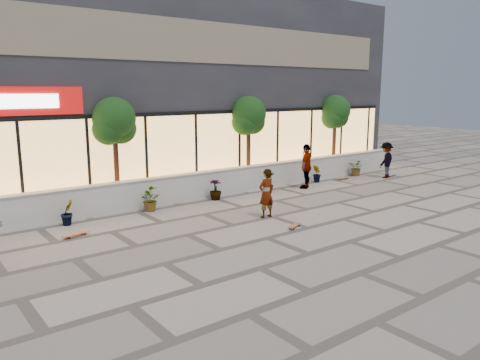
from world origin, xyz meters
TOP-DOWN VIEW (x-y plane):
  - ground at (0.00, 0.00)m, footprint 80.00×80.00m
  - planter_wall at (0.00, 7.00)m, footprint 22.00×0.42m
  - retail_building at (-0.00, 12.49)m, footprint 24.00×9.17m
  - shrub_b at (-5.70, 6.45)m, footprint 0.57×0.57m
  - shrub_c at (-2.90, 6.45)m, footprint 0.68×0.77m
  - shrub_d at (-0.10, 6.45)m, footprint 0.64×0.64m
  - shrub_e at (2.70, 6.45)m, footprint 0.46×0.35m
  - shrub_f at (5.50, 6.45)m, footprint 0.55×0.57m
  - shrub_g at (8.30, 6.45)m, footprint 0.77×0.84m
  - tree_midwest at (-3.50, 7.70)m, footprint 1.60×1.50m
  - tree_mideast at (2.50, 7.70)m, footprint 1.60×1.50m
  - tree_east at (8.00, 7.70)m, footprint 1.60×1.50m
  - skater_center at (-0.21, 3.34)m, footprint 0.60×0.40m
  - skater_right_near at (4.19, 5.87)m, footprint 1.20×0.97m
  - skater_right_far at (8.97, 5.27)m, footprint 1.21×0.86m
  - skateboard_center at (-0.29, 1.91)m, footprint 0.70×0.43m
  - skateboard_left at (-5.91, 5.10)m, footprint 0.80×0.35m
  - skateboard_right_near at (7.00, 6.20)m, footprint 0.78×0.26m
  - skateboard_right_far at (9.46, 5.29)m, footprint 0.72×0.19m

SIDE VIEW (x-z plane):
  - ground at x=0.00m, z-range 0.00..0.00m
  - skateboard_center at x=-0.29m, z-range 0.03..0.11m
  - skateboard_right_far at x=9.46m, z-range 0.03..0.12m
  - skateboard_right_near at x=7.00m, z-range 0.03..0.12m
  - skateboard_left at x=-5.91m, z-range 0.03..0.13m
  - shrub_b at x=-5.70m, z-range 0.00..0.81m
  - shrub_c at x=-2.90m, z-range 0.00..0.81m
  - shrub_d at x=-0.10m, z-range 0.00..0.81m
  - shrub_e at x=2.70m, z-range 0.00..0.81m
  - shrub_f at x=5.50m, z-range 0.00..0.81m
  - shrub_g at x=8.30m, z-range 0.00..0.81m
  - planter_wall at x=0.00m, z-range 0.00..1.04m
  - skater_center at x=-0.21m, z-range 0.00..1.63m
  - skater_right_far at x=8.97m, z-range 0.00..1.70m
  - skater_right_near at x=4.19m, z-range 0.00..1.91m
  - tree_midwest at x=-3.50m, z-range 1.03..4.94m
  - tree_mideast at x=2.50m, z-range 1.03..4.94m
  - tree_east at x=8.00m, z-range 1.03..4.94m
  - retail_building at x=0.00m, z-range 0.00..8.50m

